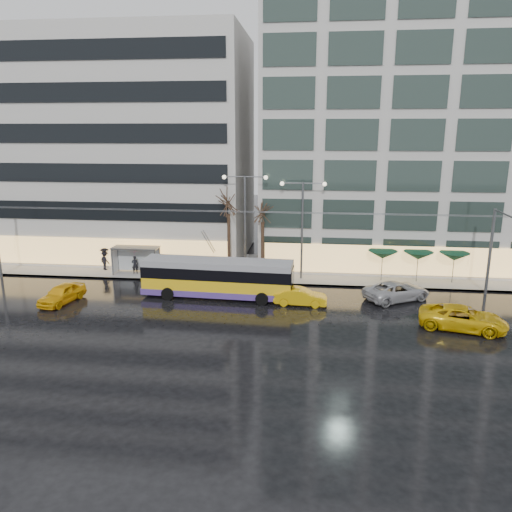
% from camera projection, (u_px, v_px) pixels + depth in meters
% --- Properties ---
extents(ground, '(140.00, 140.00, 0.00)m').
position_uv_depth(ground, '(196.00, 321.00, 34.75)').
color(ground, black).
rests_on(ground, ground).
extents(sidewalk, '(80.00, 10.00, 0.15)m').
position_uv_depth(sidewalk, '(250.00, 268.00, 48.00)').
color(sidewalk, gray).
rests_on(sidewalk, ground).
extents(kerb, '(80.00, 0.10, 0.15)m').
position_uv_depth(kerb, '(243.00, 283.00, 43.23)').
color(kerb, slate).
rests_on(kerb, ground).
extents(building_left, '(34.00, 14.00, 22.00)m').
position_uv_depth(building_left, '(85.00, 148.00, 52.09)').
color(building_left, '#B9B7B1').
rests_on(building_left, sidewalk).
extents(building_right, '(32.00, 14.00, 25.00)m').
position_uv_depth(building_right, '(431.00, 133.00, 47.86)').
color(building_right, '#B9B7B1').
rests_on(building_right, sidewalk).
extents(trolleybus, '(12.01, 4.92, 5.52)m').
position_uv_depth(trolleybus, '(218.00, 279.00, 39.36)').
color(trolleybus, gold).
rests_on(trolleybus, ground).
extents(catenary, '(42.24, 5.12, 7.00)m').
position_uv_depth(catenary, '(229.00, 238.00, 41.25)').
color(catenary, '#595B60').
rests_on(catenary, ground).
extents(bus_shelter, '(4.20, 1.60, 2.51)m').
position_uv_depth(bus_shelter, '(133.00, 254.00, 45.49)').
color(bus_shelter, '#595B60').
rests_on(bus_shelter, sidewalk).
extents(street_lamp_near, '(3.96, 0.36, 9.03)m').
position_uv_depth(street_lamp_near, '(245.00, 212.00, 43.47)').
color(street_lamp_near, '#595B60').
rests_on(street_lamp_near, sidewalk).
extents(street_lamp_far, '(3.96, 0.36, 8.53)m').
position_uv_depth(street_lamp_far, '(302.00, 216.00, 42.98)').
color(street_lamp_far, '#595B60').
rests_on(street_lamp_far, sidewalk).
extents(tree_a, '(3.20, 3.20, 8.40)m').
position_uv_depth(tree_a, '(228.00, 199.00, 43.56)').
color(tree_a, black).
rests_on(tree_a, sidewalk).
extents(tree_b, '(3.20, 3.20, 7.70)m').
position_uv_depth(tree_b, '(263.00, 207.00, 43.59)').
color(tree_b, black).
rests_on(tree_b, sidewalk).
extents(parasol_a, '(2.50, 2.50, 2.65)m').
position_uv_depth(parasol_a, '(383.00, 255.00, 43.21)').
color(parasol_a, '#595B60').
rests_on(parasol_a, sidewalk).
extents(parasol_b, '(2.50, 2.50, 2.65)m').
position_uv_depth(parasol_b, '(418.00, 256.00, 42.87)').
color(parasol_b, '#595B60').
rests_on(parasol_b, sidewalk).
extents(parasol_c, '(2.50, 2.50, 2.65)m').
position_uv_depth(parasol_c, '(454.00, 257.00, 42.54)').
color(parasol_c, '#595B60').
rests_on(parasol_c, sidewalk).
extents(taxi_a, '(2.53, 4.52, 1.45)m').
position_uv_depth(taxi_a, '(62.00, 294.00, 38.29)').
color(taxi_a, '#F2B00C').
rests_on(taxi_a, ground).
extents(taxi_b, '(4.07, 1.57, 1.32)m').
position_uv_depth(taxi_b, '(300.00, 297.00, 37.82)').
color(taxi_b, '#DAA70B').
rests_on(taxi_b, ground).
extents(taxi_c, '(6.10, 3.94, 1.56)m').
position_uv_depth(taxi_c, '(463.00, 318.00, 33.17)').
color(taxi_c, '#DCAE0B').
rests_on(taxi_c, ground).
extents(sedan_silver, '(5.85, 4.77, 1.48)m').
position_uv_depth(sedan_silver, '(397.00, 291.00, 38.92)').
color(sedan_silver, '#A9A8AD').
rests_on(sedan_silver, ground).
extents(pedestrian_a, '(1.15, 1.16, 2.19)m').
position_uv_depth(pedestrian_a, '(135.00, 258.00, 45.44)').
color(pedestrian_a, black).
rests_on(pedestrian_a, sidewalk).
extents(pedestrian_b, '(0.79, 0.64, 1.53)m').
position_uv_depth(pedestrian_b, '(180.00, 266.00, 45.46)').
color(pedestrian_b, black).
rests_on(pedestrian_b, sidewalk).
extents(pedestrian_c, '(1.35, 1.19, 2.11)m').
position_uv_depth(pedestrian_c, '(105.00, 258.00, 46.77)').
color(pedestrian_c, black).
rests_on(pedestrian_c, sidewalk).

